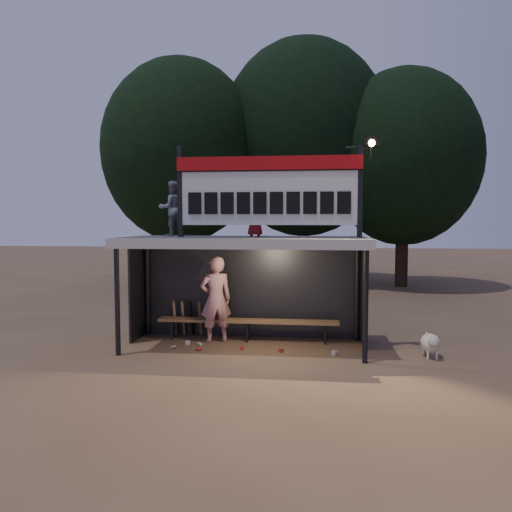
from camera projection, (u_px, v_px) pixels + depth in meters
The scene contains 13 objects.
ground at pixel (244, 347), 10.49m from camera, with size 80.00×80.00×0.00m, color brown.
player at pixel (216, 299), 10.89m from camera, with size 0.69×0.45×1.89m, color silver.
child_a at pixel (172, 209), 10.88m from camera, with size 0.58×0.46×1.20m, color slate.
child_b at pixel (255, 217), 10.59m from camera, with size 0.41×0.27×0.84m, color maroon.
dugout_shelter at pixel (246, 259), 10.61m from camera, with size 5.10×2.08×2.32m.
scoreboard_assembly at pixel (271, 188), 10.19m from camera, with size 4.10×0.27×1.99m.
bench at pixel (248, 322), 11.01m from camera, with size 4.00×0.35×0.48m.
tree_left at pixel (181, 151), 20.47m from camera, with size 6.46×6.46×9.27m.
tree_mid at pixel (304, 139), 21.35m from camera, with size 7.22×7.22×10.36m.
tree_right at pixel (404, 158), 19.97m from camera, with size 6.08×6.08×8.72m.
dog at pixel (431, 343), 9.70m from camera, with size 0.36×0.81×0.49m.
bats at pixel (187, 318), 11.44m from camera, with size 0.68×0.35×0.84m.
litter at pixel (231, 348), 10.31m from camera, with size 3.43×0.58×0.08m.
Camera 1 is at (1.42, -10.24, 2.65)m, focal length 35.00 mm.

